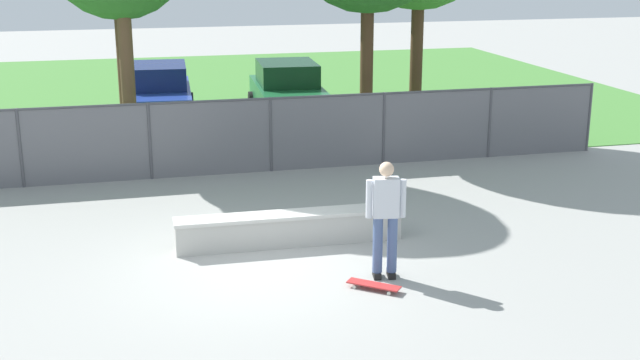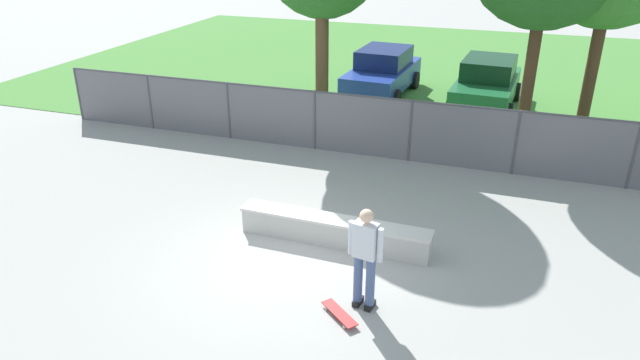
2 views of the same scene
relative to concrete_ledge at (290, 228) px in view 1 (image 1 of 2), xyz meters
name	(u,v)px [view 1 (image 1 of 2)]	position (x,y,z in m)	size (l,w,h in m)	color
ground_plane	(256,269)	(-0.74, -0.98, -0.28)	(80.00, 80.00, 0.00)	#9E9E99
grass_strip	(176,95)	(-0.74, 14.98, -0.27)	(30.39, 20.00, 0.02)	#478438
concrete_ledge	(290,228)	(0.00, 0.00, 0.00)	(3.86, 0.56, 0.55)	#B7B5AD
skateboarder	(386,215)	(1.09, -1.79, 0.73)	(0.59, 0.33, 1.82)	black
skateboard	(374,285)	(0.80, -2.19, -0.20)	(0.74, 0.66, 0.09)	red
chainlink_fence	(211,134)	(-0.74, 4.68, 0.64)	(18.46, 0.07, 1.67)	#4C4C51
car_blue	(158,94)	(-1.55, 10.53, 0.56)	(2.22, 4.31, 1.66)	#233D9E
car_green	(288,91)	(2.10, 10.12, 0.56)	(2.22, 4.31, 1.66)	#1E6638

